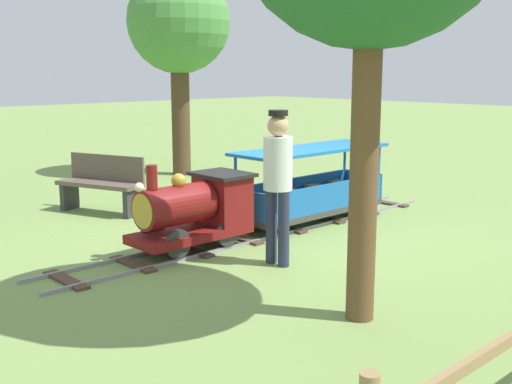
# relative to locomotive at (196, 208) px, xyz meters

# --- Properties ---
(ground_plane) EXTENTS (60.00, 60.00, 0.00)m
(ground_plane) POSITION_rel_locomotive_xyz_m (0.00, -1.21, -0.48)
(ground_plane) COLOR #75934C
(track) EXTENTS (0.71, 6.05, 0.04)m
(track) POSITION_rel_locomotive_xyz_m (0.00, -1.04, -0.47)
(track) COLOR gray
(track) RESTS_ON ground_plane
(locomotive) EXTENTS (0.67, 1.45, 1.00)m
(locomotive) POSITION_rel_locomotive_xyz_m (0.00, 0.00, 0.00)
(locomotive) COLOR maroon
(locomotive) RESTS_ON ground_plane
(passenger_car) EXTENTS (0.77, 2.35, 0.97)m
(passenger_car) POSITION_rel_locomotive_xyz_m (0.00, -1.94, -0.06)
(passenger_car) COLOR #3F3F3F
(passenger_car) RESTS_ON ground_plane
(conductor_person) EXTENTS (0.30, 0.30, 1.62)m
(conductor_person) POSITION_rel_locomotive_xyz_m (-1.01, -0.28, 0.47)
(conductor_person) COLOR #282D47
(conductor_person) RESTS_ON ground_plane
(park_bench) EXTENTS (1.36, 0.82, 0.82)m
(park_bench) POSITION_rel_locomotive_xyz_m (2.48, -0.23, -0.07)
(park_bench) COLOR brown
(park_bench) RESTS_ON ground_plane
(oak_tree_distant) EXTENTS (1.95, 1.95, 3.88)m
(oak_tree_distant) POSITION_rel_locomotive_xyz_m (4.43, -3.11, 2.36)
(oak_tree_distant) COLOR #4C3823
(oak_tree_distant) RESTS_ON ground_plane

